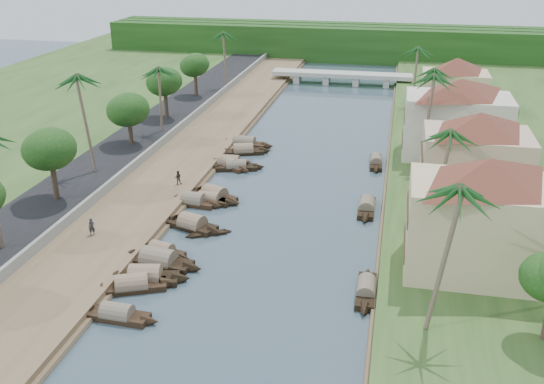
% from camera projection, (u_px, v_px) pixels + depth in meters
% --- Properties ---
extents(ground, '(220.00, 220.00, 0.00)m').
position_uv_depth(ground, '(264.00, 250.00, 57.98)').
color(ground, '#394A55').
rests_on(ground, ground).
extents(left_bank, '(10.00, 180.00, 0.80)m').
position_uv_depth(left_bank, '(178.00, 163.00, 78.88)').
color(left_bank, brown).
rests_on(left_bank, ground).
extents(right_bank, '(16.00, 180.00, 1.20)m').
position_uv_depth(right_bank, '(456.00, 183.00, 72.17)').
color(right_bank, '#2A491D').
rests_on(right_bank, ground).
extents(road, '(8.00, 180.00, 1.40)m').
position_uv_depth(road, '(117.00, 157.00, 80.37)').
color(road, black).
rests_on(road, ground).
extents(retaining_wall, '(0.40, 180.00, 1.10)m').
position_uv_depth(retaining_wall, '(147.00, 154.00, 79.31)').
color(retaining_wall, gray).
rests_on(retaining_wall, left_bank).
extents(treeline, '(120.00, 14.00, 8.00)m').
position_uv_depth(treeline, '(354.00, 42.00, 146.54)').
color(treeline, '#16390F').
rests_on(treeline, ground).
extents(bridge, '(28.00, 4.00, 2.40)m').
position_uv_depth(bridge, '(342.00, 76.00, 122.19)').
color(bridge, '#AAA99F').
rests_on(bridge, ground).
extents(building_near, '(14.85, 14.85, 10.20)m').
position_uv_depth(building_near, '(482.00, 216.00, 50.09)').
color(building_near, '#CFB88B').
rests_on(building_near, right_bank).
extents(building_mid, '(14.11, 14.11, 9.70)m').
position_uv_depth(building_mid, '(476.00, 156.00, 64.42)').
color(building_mid, tan).
rests_on(building_mid, right_bank).
extents(building_far, '(15.59, 15.59, 10.20)m').
position_uv_depth(building_far, '(457.00, 118.00, 77.12)').
color(building_far, silver).
rests_on(building_far, right_bank).
extents(building_distant, '(12.62, 12.62, 9.20)m').
position_uv_depth(building_distant, '(454.00, 87.00, 95.15)').
color(building_distant, '#CFB88B').
rests_on(building_distant, right_bank).
extents(sampan_0, '(7.20, 1.81, 1.93)m').
position_uv_depth(sampan_0, '(117.00, 315.00, 47.32)').
color(sampan_0, black).
rests_on(sampan_0, ground).
extents(sampan_1, '(8.22, 3.39, 2.37)m').
position_uv_depth(sampan_1, '(145.00, 277.00, 52.48)').
color(sampan_1, black).
rests_on(sampan_1, ground).
extents(sampan_2, '(7.97, 4.61, 2.12)m').
position_uv_depth(sampan_2, '(132.00, 286.00, 51.24)').
color(sampan_2, black).
rests_on(sampan_2, ground).
extents(sampan_3, '(9.12, 3.09, 2.38)m').
position_uv_depth(sampan_3, '(159.00, 260.00, 55.22)').
color(sampan_3, black).
rests_on(sampan_3, ground).
extents(sampan_4, '(6.53, 2.90, 1.87)m').
position_uv_depth(sampan_4, '(162.00, 251.00, 56.84)').
color(sampan_4, black).
rests_on(sampan_4, ground).
extents(sampan_5, '(7.57, 4.09, 2.34)m').
position_uv_depth(sampan_5, '(192.00, 225.00, 62.06)').
color(sampan_5, black).
rests_on(sampan_5, ground).
extents(sampan_6, '(7.22, 2.40, 2.13)m').
position_uv_depth(sampan_6, '(193.00, 201.00, 67.52)').
color(sampan_6, black).
rests_on(sampan_6, ground).
extents(sampan_7, '(6.92, 1.88, 1.87)m').
position_uv_depth(sampan_7, '(209.00, 200.00, 67.96)').
color(sampan_7, black).
rests_on(sampan_7, ground).
extents(sampan_8, '(7.68, 4.73, 2.34)m').
position_uv_depth(sampan_8, '(215.00, 195.00, 69.06)').
color(sampan_8, black).
rests_on(sampan_8, ground).
extents(sampan_9, '(7.60, 3.36, 1.94)m').
position_uv_depth(sampan_9, '(236.00, 167.00, 77.70)').
color(sampan_9, black).
rests_on(sampan_9, ground).
extents(sampan_10, '(7.21, 4.42, 2.02)m').
position_uv_depth(sampan_10, '(228.00, 165.00, 78.28)').
color(sampan_10, black).
rests_on(sampan_10, ground).
extents(sampan_11, '(7.04, 1.86, 2.04)m').
position_uv_depth(sampan_11, '(230.00, 163.00, 79.10)').
color(sampan_11, black).
rests_on(sampan_11, ground).
extents(sampan_12, '(8.98, 2.19, 2.13)m').
position_uv_depth(sampan_12, '(244.00, 143.00, 86.53)').
color(sampan_12, black).
rests_on(sampan_12, ground).
extents(sampan_13, '(7.96, 4.08, 2.16)m').
position_uv_depth(sampan_13, '(243.00, 151.00, 83.38)').
color(sampan_13, black).
rests_on(sampan_13, ground).
extents(sampan_14, '(1.66, 7.66, 1.90)m').
position_uv_depth(sampan_14, '(366.00, 290.00, 50.64)').
color(sampan_14, black).
rests_on(sampan_14, ground).
extents(sampan_15, '(1.82, 7.60, 2.06)m').
position_uv_depth(sampan_15, '(367.00, 207.00, 66.11)').
color(sampan_15, black).
rests_on(sampan_15, ground).
extents(sampan_16, '(1.86, 7.62, 1.89)m').
position_uv_depth(sampan_16, '(376.00, 162.00, 79.42)').
color(sampan_16, black).
rests_on(sampan_16, ground).
extents(canoe_1, '(4.70, 3.01, 0.79)m').
position_uv_depth(canoe_1, '(209.00, 234.00, 60.84)').
color(canoe_1, black).
rests_on(canoe_1, ground).
extents(canoe_2, '(5.94, 1.46, 0.86)m').
position_uv_depth(canoe_2, '(220.00, 166.00, 78.80)').
color(canoe_2, black).
rests_on(canoe_2, ground).
extents(palm_0, '(3.20, 3.20, 12.77)m').
position_uv_depth(palm_0, '(446.00, 191.00, 40.07)').
color(palm_0, '#77624F').
rests_on(palm_0, ground).
extents(palm_1, '(3.20, 3.20, 10.84)m').
position_uv_depth(palm_1, '(444.00, 134.00, 57.91)').
color(palm_1, '#77624F').
rests_on(palm_1, ground).
extents(palm_2, '(3.20, 3.20, 13.03)m').
position_uv_depth(palm_2, '(431.00, 78.00, 70.91)').
color(palm_2, '#77624F').
rests_on(palm_2, ground).
extents(palm_3, '(3.20, 3.20, 10.38)m').
position_uv_depth(palm_3, '(432.00, 71.00, 87.13)').
color(palm_3, '#77624F').
rests_on(palm_3, ground).
extents(palm_5, '(3.20, 3.20, 13.14)m').
position_uv_depth(palm_5, '(83.00, 79.00, 69.07)').
color(palm_5, '#77624F').
rests_on(palm_5, ground).
extents(palm_6, '(3.20, 3.20, 10.66)m').
position_uv_depth(palm_6, '(158.00, 70.00, 85.27)').
color(palm_6, '#77624F').
rests_on(palm_6, ground).
extents(palm_7, '(3.20, 3.20, 11.05)m').
position_uv_depth(palm_7, '(418.00, 49.00, 99.81)').
color(palm_7, '#77624F').
rests_on(palm_7, ground).
extents(palm_8, '(3.20, 3.20, 11.52)m').
position_uv_depth(palm_8, '(225.00, 34.00, 110.86)').
color(palm_8, '#77624F').
rests_on(palm_8, ground).
extents(tree_2, '(5.29, 5.29, 7.85)m').
position_uv_depth(tree_2, '(50.00, 150.00, 63.61)').
color(tree_2, '#4A382A').
rests_on(tree_2, ground).
extents(tree_3, '(5.28, 5.28, 6.92)m').
position_uv_depth(tree_3, '(128.00, 110.00, 81.53)').
color(tree_3, '#4A382A').
rests_on(tree_3, ground).
extents(tree_4, '(5.03, 5.03, 7.67)m').
position_uv_depth(tree_4, '(165.00, 82.00, 93.35)').
color(tree_4, '#4A382A').
rests_on(tree_4, ground).
extents(tree_5, '(4.66, 4.66, 7.31)m').
position_uv_depth(tree_5, '(195.00, 66.00, 106.54)').
color(tree_5, '#4A382A').
rests_on(tree_5, ground).
extents(tree_6, '(4.66, 4.66, 7.58)m').
position_uv_depth(tree_6, '(496.00, 113.00, 77.95)').
color(tree_6, '#4A382A').
rests_on(tree_6, ground).
extents(person_near, '(0.74, 0.62, 1.73)m').
position_uv_depth(person_near, '(92.00, 227.00, 58.82)').
color(person_near, '#25232B').
rests_on(person_near, left_bank).
extents(person_far, '(0.96, 0.84, 1.67)m').
position_uv_depth(person_far, '(178.00, 177.00, 70.93)').
color(person_far, '#2C291F').
rests_on(person_far, left_bank).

